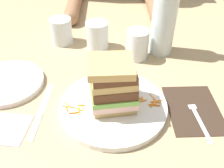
% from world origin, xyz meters
% --- Properties ---
extents(ground_plane, '(3.00, 3.00, 0.00)m').
position_xyz_m(ground_plane, '(0.00, 0.00, 0.00)').
color(ground_plane, tan).
extents(main_plate, '(0.27, 0.27, 0.02)m').
position_xyz_m(main_plate, '(-0.00, -0.01, 0.01)').
color(main_plate, white).
rests_on(main_plate, ground_plane).
extents(sandwich, '(0.12, 0.11, 0.13)m').
position_xyz_m(sandwich, '(-0.00, -0.01, 0.08)').
color(sandwich, tan).
rests_on(sandwich, main_plate).
extents(carrot_shred_0, '(0.01, 0.02, 0.00)m').
position_xyz_m(carrot_shred_0, '(-0.08, -0.02, 0.02)').
color(carrot_shred_0, orange).
rests_on(carrot_shred_0, main_plate).
extents(carrot_shred_1, '(0.03, 0.01, 0.00)m').
position_xyz_m(carrot_shred_1, '(-0.11, -0.02, 0.02)').
color(carrot_shred_1, orange).
rests_on(carrot_shred_1, main_plate).
extents(carrot_shred_2, '(0.02, 0.00, 0.00)m').
position_xyz_m(carrot_shred_2, '(-0.08, -0.01, 0.02)').
color(carrot_shred_2, orange).
rests_on(carrot_shred_2, main_plate).
extents(carrot_shred_3, '(0.02, 0.01, 0.00)m').
position_xyz_m(carrot_shred_3, '(-0.08, -0.03, 0.02)').
color(carrot_shred_3, orange).
rests_on(carrot_shred_3, main_plate).
extents(carrot_shred_4, '(0.03, 0.01, 0.00)m').
position_xyz_m(carrot_shred_4, '(-0.10, -0.04, 0.02)').
color(carrot_shred_4, orange).
rests_on(carrot_shred_4, main_plate).
extents(carrot_shred_5, '(0.01, 0.02, 0.00)m').
position_xyz_m(carrot_shred_5, '(-0.12, -0.02, 0.02)').
color(carrot_shred_5, orange).
rests_on(carrot_shred_5, main_plate).
extents(carrot_shred_6, '(0.01, 0.03, 0.00)m').
position_xyz_m(carrot_shred_6, '(-0.08, -0.03, 0.02)').
color(carrot_shred_6, orange).
rests_on(carrot_shred_6, main_plate).
extents(carrot_shred_7, '(0.02, 0.02, 0.00)m').
position_xyz_m(carrot_shred_7, '(-0.11, -0.01, 0.02)').
color(carrot_shred_7, orange).
rests_on(carrot_shred_7, main_plate).
extents(carrot_shred_8, '(0.03, 0.01, 0.00)m').
position_xyz_m(carrot_shred_8, '(0.11, 0.00, 0.02)').
color(carrot_shred_8, orange).
rests_on(carrot_shred_8, main_plate).
extents(carrot_shred_9, '(0.03, 0.01, 0.00)m').
position_xyz_m(carrot_shred_9, '(0.10, -0.02, 0.02)').
color(carrot_shred_9, orange).
rests_on(carrot_shred_9, main_plate).
extents(carrot_shred_10, '(0.03, 0.01, 0.00)m').
position_xyz_m(carrot_shred_10, '(0.11, -0.01, 0.02)').
color(carrot_shred_10, orange).
rests_on(carrot_shred_10, main_plate).
extents(carrot_shred_11, '(0.01, 0.02, 0.00)m').
position_xyz_m(carrot_shred_11, '(0.10, 0.02, 0.02)').
color(carrot_shred_11, orange).
rests_on(carrot_shred_11, main_plate).
extents(carrot_shred_12, '(0.00, 0.03, 0.00)m').
position_xyz_m(carrot_shred_12, '(0.11, 0.00, 0.02)').
color(carrot_shred_12, orange).
rests_on(carrot_shred_12, main_plate).
extents(carrot_shred_13, '(0.02, 0.02, 0.00)m').
position_xyz_m(carrot_shred_13, '(0.07, 0.01, 0.02)').
color(carrot_shred_13, orange).
rests_on(carrot_shred_13, main_plate).
extents(carrot_shred_14, '(0.02, 0.01, 0.00)m').
position_xyz_m(carrot_shred_14, '(0.07, 0.00, 0.02)').
color(carrot_shred_14, orange).
rests_on(carrot_shred_14, main_plate).
extents(carrot_shred_15, '(0.01, 0.02, 0.00)m').
position_xyz_m(carrot_shred_15, '(0.10, -0.02, 0.02)').
color(carrot_shred_15, orange).
rests_on(carrot_shred_15, main_plate).
extents(carrot_shred_16, '(0.00, 0.02, 0.00)m').
position_xyz_m(carrot_shred_16, '(0.08, 0.01, 0.02)').
color(carrot_shred_16, orange).
rests_on(carrot_shred_16, main_plate).
extents(napkin_dark, '(0.13, 0.18, 0.00)m').
position_xyz_m(napkin_dark, '(0.21, -0.01, 0.00)').
color(napkin_dark, '#38281E').
rests_on(napkin_dark, ground_plane).
extents(fork, '(0.03, 0.17, 0.00)m').
position_xyz_m(fork, '(0.21, -0.04, 0.00)').
color(fork, silver).
rests_on(fork, napkin_dark).
extents(knife, '(0.03, 0.20, 0.00)m').
position_xyz_m(knife, '(-0.18, -0.02, 0.00)').
color(knife, silver).
rests_on(knife, ground_plane).
extents(juice_glass, '(0.07, 0.07, 0.10)m').
position_xyz_m(juice_glass, '(0.08, 0.23, 0.04)').
color(juice_glass, white).
rests_on(juice_glass, ground_plane).
extents(water_bottle, '(0.08, 0.08, 0.32)m').
position_xyz_m(water_bottle, '(0.16, 0.27, 0.14)').
color(water_bottle, silver).
rests_on(water_bottle, ground_plane).
extents(empty_tumbler_0, '(0.08, 0.08, 0.09)m').
position_xyz_m(empty_tumbler_0, '(-0.05, 0.30, 0.05)').
color(empty_tumbler_0, silver).
rests_on(empty_tumbler_0, ground_plane).
extents(empty_tumbler_1, '(0.08, 0.08, 0.09)m').
position_xyz_m(empty_tumbler_1, '(-0.18, 0.33, 0.04)').
color(empty_tumbler_1, silver).
rests_on(empty_tumbler_1, ground_plane).
extents(side_plate, '(0.21, 0.21, 0.02)m').
position_xyz_m(side_plate, '(-0.30, 0.09, 0.01)').
color(side_plate, white).
rests_on(side_plate, ground_plane).
extents(napkin_pink, '(0.10, 0.11, 0.00)m').
position_xyz_m(napkin_pink, '(-0.25, -0.07, 0.00)').
color(napkin_pink, pink).
rests_on(napkin_pink, ground_plane).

